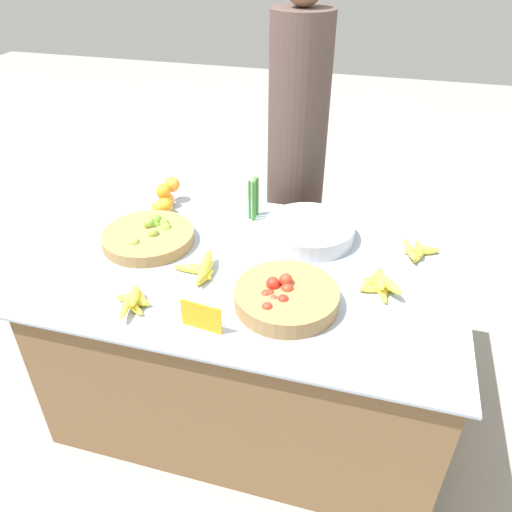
# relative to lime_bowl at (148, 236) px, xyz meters

# --- Properties ---
(ground_plane) EXTENTS (12.00, 12.00, 0.00)m
(ground_plane) POSITION_rel_lime_bowl_xyz_m (0.49, -0.05, -0.76)
(ground_plane) COLOR gray
(market_table) EXTENTS (1.60, 1.07, 0.73)m
(market_table) POSITION_rel_lime_bowl_xyz_m (0.49, -0.05, -0.39)
(market_table) COLOR brown
(market_table) RESTS_ON ground_plane
(lime_bowl) EXTENTS (0.39, 0.39, 0.09)m
(lime_bowl) POSITION_rel_lime_bowl_xyz_m (0.00, 0.00, 0.00)
(lime_bowl) COLOR olive
(lime_bowl) RESTS_ON market_table
(tomato_basket) EXTENTS (0.37, 0.37, 0.10)m
(tomato_basket) POSITION_rel_lime_bowl_xyz_m (0.66, -0.25, 0.01)
(tomato_basket) COLOR olive
(tomato_basket) RESTS_ON market_table
(orange_pile) EXTENTS (0.10, 0.22, 0.13)m
(orange_pile) POSITION_rel_lime_bowl_xyz_m (-0.05, 0.30, 0.03)
(orange_pile) COLOR orange
(orange_pile) RESTS_ON market_table
(metal_bowl) EXTENTS (0.39, 0.39, 0.07)m
(metal_bowl) POSITION_rel_lime_bowl_xyz_m (0.65, 0.22, 0.01)
(metal_bowl) COLOR #B7B7BF
(metal_bowl) RESTS_ON market_table
(price_sign) EXTENTS (0.15, 0.02, 0.11)m
(price_sign) POSITION_rel_lime_bowl_xyz_m (0.41, -0.45, 0.02)
(price_sign) COLOR orange
(price_sign) RESTS_ON market_table
(veg_bundle) EXTENTS (0.04, 0.07, 0.19)m
(veg_bundle) POSITION_rel_lime_bowl_xyz_m (0.38, 0.33, 0.07)
(veg_bundle) COLOR #4C8E42
(veg_bundle) RESTS_ON market_table
(banana_bunch_back_center) EXTENTS (0.16, 0.17, 0.05)m
(banana_bunch_back_center) POSITION_rel_lime_bowl_xyz_m (1.11, 0.20, -0.01)
(banana_bunch_back_center) COLOR yellow
(banana_bunch_back_center) RESTS_ON market_table
(banana_bunch_middle_left) EXTENTS (0.17, 0.18, 0.06)m
(banana_bunch_middle_left) POSITION_rel_lime_bowl_xyz_m (0.97, -0.07, -0.00)
(banana_bunch_middle_left) COLOR yellow
(banana_bunch_middle_left) RESTS_ON market_table
(banana_bunch_front_left) EXTENTS (0.18, 0.20, 0.06)m
(banana_bunch_front_left) POSITION_rel_lime_bowl_xyz_m (0.30, -0.16, -0.00)
(banana_bunch_front_left) COLOR yellow
(banana_bunch_front_left) RESTS_ON market_table
(banana_bunch_middle_right) EXTENTS (0.14, 0.21, 0.06)m
(banana_bunch_middle_right) POSITION_rel_lime_bowl_xyz_m (0.13, -0.40, -0.00)
(banana_bunch_middle_right) COLOR yellow
(banana_bunch_middle_right) RESTS_ON market_table
(vendor_person) EXTENTS (0.30, 0.30, 1.72)m
(vendor_person) POSITION_rel_lime_bowl_xyz_m (0.48, 0.77, 0.05)
(vendor_person) COLOR #473833
(vendor_person) RESTS_ON ground_plane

